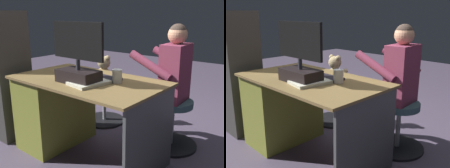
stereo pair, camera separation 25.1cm
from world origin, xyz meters
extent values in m
plane|color=#4D4357|center=(0.00, 0.00, 0.00)|extent=(10.00, 10.00, 0.00)
cube|color=brown|center=(0.00, 0.31, 0.73)|extent=(1.34, 0.76, 0.02)
cube|color=olive|center=(0.44, 0.31, 0.36)|extent=(0.43, 0.70, 0.72)
cube|color=#424546|center=(-0.65, 0.31, 0.36)|extent=(0.02, 0.68, 0.72)
cube|color=black|center=(-0.02, 0.44, 0.79)|extent=(0.36, 0.20, 0.10)
cylinder|color=#333338|center=(-0.02, 0.44, 0.89)|extent=(0.04, 0.04, 0.09)
cube|color=black|center=(-0.02, 0.44, 1.08)|extent=(0.53, 0.02, 0.29)
cube|color=black|center=(-0.02, 0.42, 1.08)|extent=(0.49, 0.00, 0.26)
cube|color=black|center=(-0.05, 0.22, 0.75)|extent=(0.42, 0.14, 0.02)
ellipsoid|color=#1C2530|center=(0.26, 0.21, 0.76)|extent=(0.06, 0.10, 0.04)
cylinder|color=white|center=(-0.27, 0.24, 0.79)|extent=(0.08, 0.08, 0.11)
cube|color=black|center=(0.18, 0.35, 0.75)|extent=(0.11, 0.15, 0.02)
cube|color=beige|center=(-0.13, 0.42, 0.75)|extent=(0.27, 0.33, 0.02)
cylinder|color=black|center=(0.40, -0.38, 0.01)|extent=(0.49, 0.49, 0.03)
cylinder|color=gray|center=(0.40, -0.38, 0.22)|extent=(0.04, 0.04, 0.39)
cylinder|color=#244491|center=(0.40, -0.38, 0.45)|extent=(0.38, 0.38, 0.06)
ellipsoid|color=tan|center=(0.40, -0.38, 0.57)|extent=(0.18, 0.15, 0.19)
sphere|color=tan|center=(0.40, -0.38, 0.73)|extent=(0.15, 0.15, 0.15)
sphere|color=beige|center=(0.40, -0.45, 0.72)|extent=(0.06, 0.06, 0.06)
sphere|color=tan|center=(0.35, -0.38, 0.79)|extent=(0.06, 0.06, 0.06)
sphere|color=tan|center=(0.46, -0.38, 0.79)|extent=(0.06, 0.06, 0.06)
cylinder|color=tan|center=(0.31, -0.42, 0.61)|extent=(0.05, 0.15, 0.10)
cylinder|color=tan|center=(0.50, -0.42, 0.61)|extent=(0.05, 0.15, 0.10)
cylinder|color=tan|center=(0.36, -0.49, 0.51)|extent=(0.06, 0.12, 0.06)
cylinder|color=tan|center=(0.45, -0.49, 0.51)|extent=(0.06, 0.12, 0.06)
cylinder|color=black|center=(-0.51, -0.34, 0.01)|extent=(0.51, 0.51, 0.03)
cylinder|color=gray|center=(-0.51, -0.34, 0.22)|extent=(0.04, 0.04, 0.39)
cylinder|color=#3B5A61|center=(-0.51, -0.34, 0.45)|extent=(0.38, 0.38, 0.06)
cube|color=#81334C|center=(-0.51, -0.34, 0.75)|extent=(0.21, 0.33, 0.54)
sphere|color=tan|center=(-0.51, -0.34, 1.10)|extent=(0.17, 0.17, 0.17)
sphere|color=#45362D|center=(-0.51, -0.34, 1.12)|extent=(0.16, 0.16, 0.16)
cylinder|color=#81334C|center=(-0.35, -0.15, 0.83)|extent=(0.43, 0.10, 0.25)
cylinder|color=#81334C|center=(-0.36, -0.55, 0.83)|extent=(0.43, 0.10, 0.25)
cylinder|color=#383D49|center=(-0.33, -0.26, 0.50)|extent=(0.35, 0.13, 0.11)
cylinder|color=#383D49|center=(-0.15, -0.27, 0.24)|extent=(0.10, 0.10, 0.48)
cylinder|color=#383D49|center=(-0.34, -0.44, 0.50)|extent=(0.35, 0.13, 0.11)
cylinder|color=#383D49|center=(-0.16, -0.45, 0.24)|extent=(0.10, 0.10, 0.48)
cube|color=#34332E|center=(1.00, 0.51, 0.66)|extent=(0.44, 0.36, 1.31)
camera|label=1|loc=(-1.52, 1.87, 1.29)|focal=41.57mm
camera|label=2|loc=(-1.71, 1.70, 1.29)|focal=41.57mm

